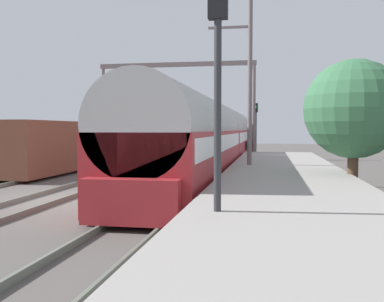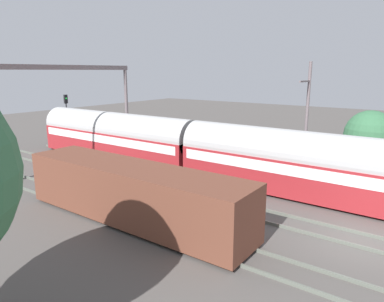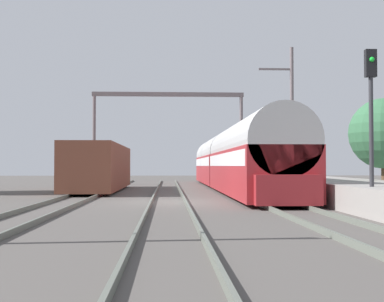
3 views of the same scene
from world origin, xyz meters
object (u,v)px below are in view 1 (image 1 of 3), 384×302
object	(u,v)px
freight_car	(65,146)
person_crossing	(248,148)
catenary_gantry	(176,90)
passenger_train	(215,137)
railway_signal_near	(218,76)
railway_signal_far	(256,121)

from	to	relation	value
freight_car	person_crossing	xyz separation A→B (m)	(10.18, 9.63, -0.44)
catenary_gantry	person_crossing	bearing A→B (deg)	-14.54
passenger_train	railway_signal_near	world-z (taller)	railway_signal_near
passenger_train	catenary_gantry	bearing A→B (deg)	115.80
catenary_gantry	railway_signal_far	bearing A→B (deg)	55.07
railway_signal_near	railway_signal_far	xyz separation A→B (m)	(-0.38, 35.88, -0.20)
railway_signal_near	passenger_train	bearing A→B (deg)	97.18
passenger_train	railway_signal_far	world-z (taller)	railway_signal_far
railway_signal_near	catenary_gantry	xyz separation A→B (m)	(-6.56, 27.03, 2.25)
person_crossing	catenary_gantry	xyz separation A→B (m)	(-5.91, 1.53, 4.64)
person_crossing	catenary_gantry	size ratio (longest dim) A/B	0.13
freight_car	railway_signal_far	bearing A→B (deg)	62.43
railway_signal_near	railway_signal_far	distance (m)	35.88
railway_signal_near	person_crossing	bearing A→B (deg)	91.45
passenger_train	catenary_gantry	size ratio (longest dim) A/B	2.54
railway_signal_near	railway_signal_far	bearing A→B (deg)	90.60
passenger_train	catenary_gantry	world-z (taller)	catenary_gantry
passenger_train	freight_car	bearing A→B (deg)	-164.68
freight_car	railway_signal_far	size ratio (longest dim) A/B	2.60
railway_signal_near	railway_signal_far	size ratio (longest dim) A/B	1.07
railway_signal_far	catenary_gantry	distance (m)	11.08
person_crossing	catenary_gantry	world-z (taller)	catenary_gantry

